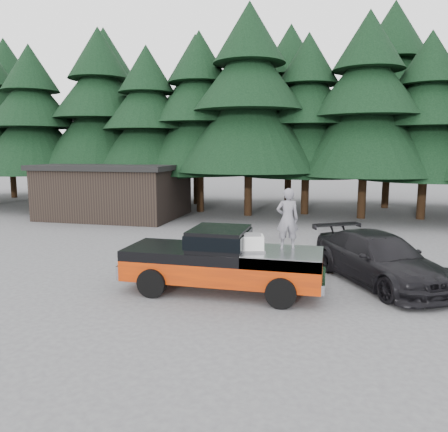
% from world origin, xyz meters
% --- Properties ---
extents(ground, '(120.00, 120.00, 0.00)m').
position_xyz_m(ground, '(0.00, 0.00, 0.00)').
color(ground, '#4A494C').
rests_on(ground, ground).
extents(pickup_truck, '(6.00, 2.04, 1.33)m').
position_xyz_m(pickup_truck, '(1.05, -0.62, 0.67)').
color(pickup_truck, '#BE3302').
rests_on(pickup_truck, ground).
extents(truck_cab, '(1.66, 1.90, 0.59)m').
position_xyz_m(truck_cab, '(0.95, -0.62, 1.62)').
color(truck_cab, black).
rests_on(truck_cab, pickup_truck).
extents(air_compressor, '(0.75, 0.67, 0.44)m').
position_xyz_m(air_compressor, '(1.96, -0.81, 1.55)').
color(air_compressor, silver).
rests_on(air_compressor, pickup_truck).
extents(man_on_bed, '(0.74, 0.57, 1.79)m').
position_xyz_m(man_on_bed, '(2.91, -0.28, 2.22)').
color(man_on_bed, slate).
rests_on(man_on_bed, pickup_truck).
extents(parked_car, '(4.67, 5.79, 1.57)m').
position_xyz_m(parked_car, '(5.66, 1.37, 0.79)').
color(parked_car, black).
rests_on(parked_car, ground).
extents(utility_building, '(8.40, 6.40, 3.30)m').
position_xyz_m(utility_building, '(-9.00, 12.00, 1.67)').
color(utility_building, black).
rests_on(utility_building, ground).
extents(treeline, '(60.15, 16.05, 17.50)m').
position_xyz_m(treeline, '(0.42, 17.20, 7.72)').
color(treeline, black).
rests_on(treeline, ground).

